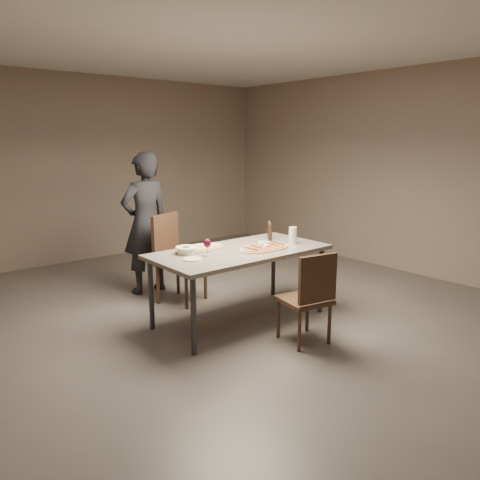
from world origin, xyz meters
TOP-DOWN VIEW (x-y plane):
  - room at (0.00, 0.00)m, footprint 7.00×7.00m
  - dining_table at (0.00, 0.00)m, footprint 1.80×0.90m
  - zucchini_pizza at (0.21, -0.13)m, footprint 0.59×0.33m
  - ham_pizza at (-0.31, 0.27)m, footprint 0.55×0.30m
  - bread_basket at (-0.51, 0.20)m, footprint 0.20×0.20m
  - oil_dish at (0.39, 0.08)m, footprint 0.13×0.13m
  - pepper_mill_left at (0.54, 0.13)m, footprint 0.05×0.05m
  - pepper_mill_right at (0.61, 0.23)m, footprint 0.05×0.05m
  - carafe at (0.62, -0.13)m, footprint 0.08×0.08m
  - wine_glass at (-0.39, 0.01)m, footprint 0.07×0.07m
  - side_plate at (-0.60, -0.04)m, footprint 0.18×0.18m
  - chair_near at (0.11, -0.85)m, footprint 0.48×0.48m
  - chair_far at (-0.18, 0.97)m, footprint 0.62×0.62m
  - diner at (-0.28, 1.45)m, footprint 0.64×0.44m

SIDE VIEW (x-z plane):
  - chair_near at x=0.11m, z-range 0.05..0.92m
  - chair_far at x=-0.18m, z-range 0.06..1.07m
  - dining_table at x=0.00m, z-range 0.32..1.07m
  - side_plate at x=-0.60m, z-range 0.75..0.76m
  - oil_dish at x=0.39m, z-range 0.75..0.77m
  - ham_pizza at x=-0.31m, z-range 0.75..0.78m
  - zucchini_pizza at x=0.21m, z-range 0.74..0.79m
  - bread_basket at x=-0.51m, z-range 0.76..0.83m
  - carafe at x=0.62m, z-range 0.75..0.93m
  - pepper_mill_left at x=0.54m, z-range 0.74..0.94m
  - pepper_mill_right at x=0.61m, z-range 0.74..0.94m
  - diner at x=-0.28m, z-range 0.00..1.71m
  - wine_glass at x=-0.39m, z-range 0.78..0.95m
  - room at x=0.00m, z-range -2.10..4.90m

